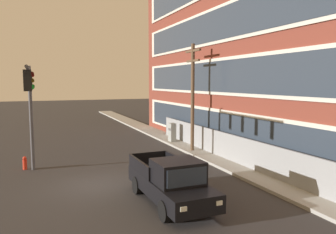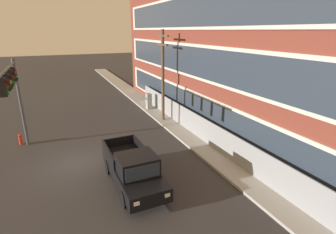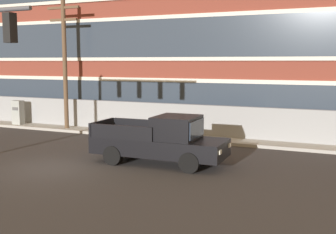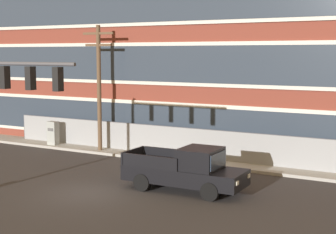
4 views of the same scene
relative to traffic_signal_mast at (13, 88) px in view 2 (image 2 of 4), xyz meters
The scene contains 9 objects.
ground_plane 5.89m from the traffic_signal_mast, 54.08° to the left, with size 160.00×160.00×0.00m, color #333030.
sidewalk_building_side 12.29m from the traffic_signal_mast, 78.93° to the left, with size 80.00×2.05×0.16m, color #9E9B93.
brick_mill_building 17.82m from the traffic_signal_mast, 86.57° to the left, with size 36.84×11.22×14.65m.
chain_link_fence 12.52m from the traffic_signal_mast, 76.34° to the left, with size 26.19×0.06×1.87m.
traffic_signal_mast is the anchor object (origin of this frame).
pickup_truck_black 8.77m from the traffic_signal_mast, 42.83° to the left, with size 5.62×2.20×2.02m.
utility_pole_near_corner 11.21m from the traffic_signal_mast, 105.48° to the left, with size 2.23×0.26×7.84m.
electrical_cabinet 13.32m from the traffic_signal_mast, 122.29° to the left, with size 0.66×0.49×1.70m.
fire_hydrant 4.85m from the traffic_signal_mast, 169.28° to the right, with size 0.24×0.24×0.78m.
Camera 2 is at (15.34, -0.77, 7.77)m, focal length 28.00 mm.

